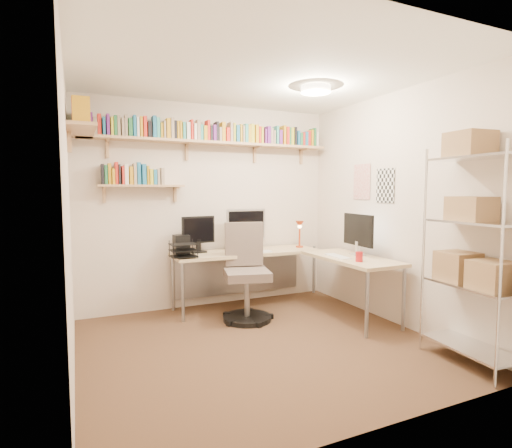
{
  "coord_description": "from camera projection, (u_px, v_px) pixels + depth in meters",
  "views": [
    {
      "loc": [
        -1.55,
        -3.3,
        1.45
      ],
      "look_at": [
        0.2,
        0.55,
        1.09
      ],
      "focal_mm": 28.0,
      "sensor_mm": 36.0,
      "label": 1
    }
  ],
  "objects": [
    {
      "name": "wall_shelves",
      "position": [
        180.0,
        139.0,
        4.59
      ],
      "size": [
        3.12,
        1.09,
        0.8
      ],
      "color": "tan",
      "rests_on": "ground"
    },
    {
      "name": "wire_rack",
      "position": [
        473.0,
        232.0,
        3.28
      ],
      "size": [
        0.45,
        0.81,
        1.93
      ],
      "rotation": [
        0.0,
        0.0,
        -0.09
      ],
      "color": "silver",
      "rests_on": "ground"
    },
    {
      "name": "room_shell",
      "position": [
        262.0,
        179.0,
        3.63
      ],
      "size": [
        3.24,
        3.04,
        2.52
      ],
      "color": "beige",
      "rests_on": "ground"
    },
    {
      "name": "office_chair",
      "position": [
        246.0,
        279.0,
        4.47
      ],
      "size": [
        0.58,
        0.6,
        1.08
      ],
      "rotation": [
        0.0,
        0.0,
        -0.24
      ],
      "color": "black",
      "rests_on": "ground"
    },
    {
      "name": "ground",
      "position": [
        261.0,
        344.0,
        3.75
      ],
      "size": [
        3.2,
        3.2,
        0.0
      ],
      "primitive_type": "plane",
      "color": "#4A2B20",
      "rests_on": "ground"
    },
    {
      "name": "corner_desk",
      "position": [
        264.0,
        254.0,
        4.76
      ],
      "size": [
        2.16,
        1.79,
        1.22
      ],
      "color": "#CFB686",
      "rests_on": "ground"
    }
  ]
}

